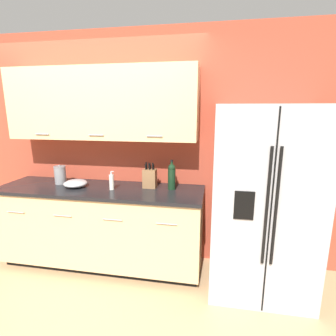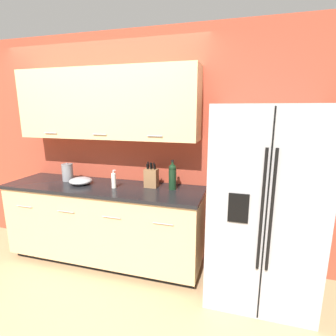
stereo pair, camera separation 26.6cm
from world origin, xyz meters
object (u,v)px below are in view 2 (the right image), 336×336
knife_block (151,178)px  wine_bottle (172,176)px  refrigerator (263,205)px  mixing_bowl (81,181)px  steel_canister (68,172)px  soap_dispenser (114,180)px

knife_block → wine_bottle: (0.24, -0.01, 0.04)m
refrigerator → mixing_bowl: bearing=178.4°
steel_canister → mixing_bowl: bearing=-21.1°
soap_dispenser → mixing_bowl: size_ratio=0.80×
refrigerator → mixing_bowl: 1.96m
knife_block → soap_dispenser: 0.41m
refrigerator → soap_dispenser: refrigerator is taller
wine_bottle → soap_dispenser: (-0.62, -0.13, -0.06)m
knife_block → mixing_bowl: (-0.81, -0.12, -0.07)m
wine_bottle → steel_canister: wine_bottle is taller
refrigerator → wine_bottle: 0.93m
mixing_bowl → knife_block: bearing=8.6°
steel_canister → mixing_bowl: size_ratio=0.87×
refrigerator → knife_block: refrigerator is taller
refrigerator → wine_bottle: size_ratio=5.69×
refrigerator → knife_block: bearing=171.2°
wine_bottle → mixing_bowl: wine_bottle is taller
refrigerator → steel_canister: 2.20m
refrigerator → mixing_bowl: refrigerator is taller
knife_block → wine_bottle: wine_bottle is taller
refrigerator → wine_bottle: (-0.90, 0.16, 0.17)m
wine_bottle → mixing_bowl: (-1.05, -0.11, -0.11)m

